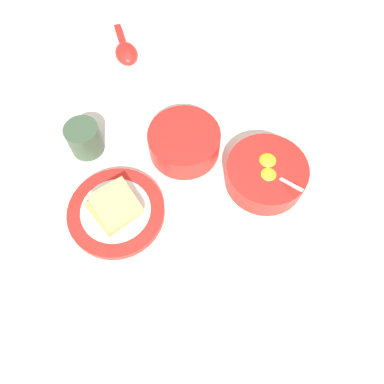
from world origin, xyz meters
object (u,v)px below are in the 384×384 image
soup_spoon (126,51)px  congee_bowl (184,142)px  drinking_cup (84,138)px  egg_bowl (266,174)px  toast_plate (116,212)px  toast_sandwich (115,206)px

soup_spoon → congee_bowl: bearing=-96.4°
congee_bowl → drinking_cup: bearing=144.3°
egg_bowl → congee_bowl: egg_bowl is taller
egg_bowl → soup_spoon: size_ratio=1.07×
soup_spoon → drinking_cup: size_ratio=2.15×
toast_plate → congee_bowl: size_ratio=1.26×
toast_plate → congee_bowl: bearing=14.4°
drinking_cup → toast_sandwich: bearing=-97.7°
soup_spoon → congee_bowl: (-0.04, -0.32, 0.02)m
toast_plate → soup_spoon: size_ratio=1.25×
toast_sandwich → drinking_cup: (0.02, 0.18, 0.00)m
egg_bowl → drinking_cup: size_ratio=2.31×
toast_plate → drinking_cup: bearing=81.8°
toast_plate → congee_bowl: congee_bowl is taller
soup_spoon → drinking_cup: (-0.21, -0.20, 0.02)m
toast_plate → soup_spoon: (0.23, 0.37, 0.01)m
toast_plate → drinking_cup: drinking_cup is taller
soup_spoon → toast_sandwich: bearing=-122.0°
congee_bowl → drinking_cup: 0.21m
toast_sandwich → congee_bowl: size_ratio=0.59×
toast_plate → soup_spoon: soup_spoon is taller
toast_sandwich → congee_bowl: (0.20, 0.05, -0.00)m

